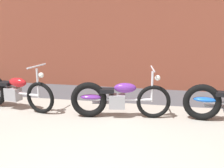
{
  "coord_description": "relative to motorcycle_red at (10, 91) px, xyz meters",
  "views": [
    {
      "loc": [
        0.69,
        -2.43,
        1.95
      ],
      "look_at": [
        -0.24,
        2.33,
        0.75
      ],
      "focal_mm": 42.38,
      "sensor_mm": 36.0,
      "label": 1
    }
  ],
  "objects": [
    {
      "name": "sidewalk_slab",
      "position": [
        2.59,
        -0.91,
        -0.4
      ],
      "size": [
        36.0,
        3.5,
        0.01
      ],
      "primitive_type": "cube",
      "color": "#9E998E",
      "rests_on": "ground"
    },
    {
      "name": "motorcycle_purple",
      "position": [
        2.34,
        -0.11,
        0.0
      ],
      "size": [
        2.0,
        0.6,
        1.03
      ],
      "rotation": [
        0.0,
        0.0,
        0.15
      ],
      "color": "black",
      "rests_on": "ground"
    },
    {
      "name": "motorcycle_red",
      "position": [
        0.0,
        0.0,
        0.0
      ],
      "size": [
        1.99,
        0.7,
        1.03
      ],
      "rotation": [
        0.0,
        0.0,
        -0.2
      ],
      "color": "black",
      "rests_on": "ground"
    }
  ]
}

